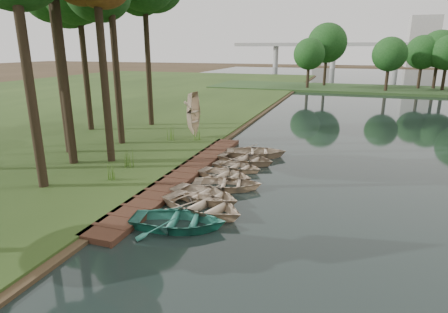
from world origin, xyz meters
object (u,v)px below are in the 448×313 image
(rowboat_0, at_px, (178,219))
(rowboat_2, at_px, (205,193))
(rowboat_1, at_px, (203,204))
(stored_rowboat, at_px, (195,133))
(boardwalk, at_px, (185,174))

(rowboat_0, height_order, rowboat_2, rowboat_0)
(rowboat_1, distance_m, stored_rowboat, 13.25)
(rowboat_0, relative_size, stored_rowboat, 1.09)
(boardwalk, relative_size, rowboat_0, 4.21)
(rowboat_0, bearing_deg, rowboat_1, -23.19)
(rowboat_1, bearing_deg, rowboat_0, -174.27)
(rowboat_0, xyz_separation_m, rowboat_1, (0.37, 1.67, 0.02))
(stored_rowboat, bearing_deg, rowboat_2, -153.04)
(boardwalk, height_order, rowboat_0, rowboat_0)
(rowboat_0, xyz_separation_m, stored_rowboat, (-5.09, 13.74, 0.22))
(boardwalk, height_order, rowboat_1, rowboat_1)
(rowboat_0, distance_m, stored_rowboat, 14.65)
(boardwalk, height_order, stored_rowboat, stored_rowboat)
(rowboat_1, relative_size, stored_rowboat, 1.14)
(rowboat_0, bearing_deg, rowboat_2, -9.98)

